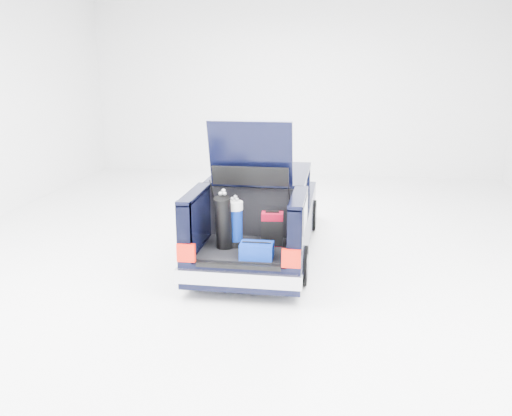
% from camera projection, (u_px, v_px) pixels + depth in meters
% --- Properties ---
extents(ground, '(14.00, 14.00, 0.00)m').
position_uv_depth(ground, '(260.00, 252.00, 9.72)').
color(ground, white).
rests_on(ground, ground).
extents(car, '(1.87, 4.65, 2.47)m').
position_uv_depth(car, '(261.00, 214.00, 9.65)').
color(car, black).
rests_on(car, ground).
extents(red_suitcase, '(0.34, 0.24, 0.54)m').
position_uv_depth(red_suitcase, '(272.00, 229.00, 8.21)').
color(red_suitcase, maroon).
rests_on(red_suitcase, car).
extents(black_golf_bag, '(0.27, 0.38, 0.91)m').
position_uv_depth(black_golf_bag, '(223.00, 223.00, 8.00)').
color(black_golf_bag, black).
rests_on(black_golf_bag, car).
extents(blue_golf_bag, '(0.27, 0.27, 0.79)m').
position_uv_depth(blue_golf_bag, '(235.00, 223.00, 8.13)').
color(blue_golf_bag, black).
rests_on(blue_golf_bag, car).
extents(blue_duffel, '(0.48, 0.32, 0.25)m').
position_uv_depth(blue_duffel, '(257.00, 251.00, 7.69)').
color(blue_duffel, navy).
rests_on(blue_duffel, car).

